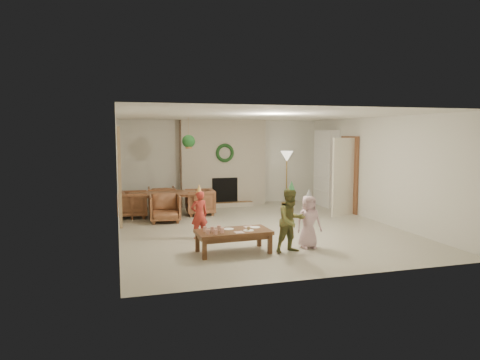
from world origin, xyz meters
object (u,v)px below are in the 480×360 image
object	(u,v)px
dining_chair_near	(165,208)
child_plaid	(291,221)
child_red	(199,215)
dining_chair_right	(200,202)
child_pink	(309,222)
dining_chair_left	(133,204)
dining_table	(163,204)
dining_chair_far	(162,199)
coffee_table_top	(233,232)

from	to	relation	value
dining_chair_near	child_plaid	distance (m)	3.81
child_red	dining_chair_right	bearing A→B (deg)	-110.21
dining_chair_right	child_pink	size ratio (longest dim) A/B	0.75
child_plaid	dining_chair_left	bearing A→B (deg)	110.13
dining_table	child_red	xyz separation A→B (m)	(0.46, -2.61, 0.18)
child_red	child_pink	world-z (taller)	child_pink
child_pink	child_red	bearing A→B (deg)	146.64
child_pink	dining_chair_right	bearing A→B (deg)	110.42
dining_chair_far	child_pink	size ratio (longest dim) A/B	0.75
dining_table	coffee_table_top	xyz separation A→B (m)	(0.85, -3.80, 0.07)
coffee_table_top	child_plaid	distance (m)	1.05
dining_chair_far	child_pink	distance (m)	5.13
dining_chair_far	coffee_table_top	xyz separation A→B (m)	(0.81, -4.56, 0.04)
dining_table	child_pink	size ratio (longest dim) A/B	1.75
dining_chair_right	child_red	size ratio (longest dim) A/B	0.76
child_plaid	dining_chair_far	bearing A→B (deg)	98.32
dining_chair_left	child_red	bearing A→B (deg)	-152.67
dining_table	dining_chair_left	bearing A→B (deg)	180.00
dining_chair_near	child_pink	xyz separation A→B (m)	(2.31, -3.11, 0.16)
dining_table	child_plaid	bearing A→B (deg)	-62.91
dining_chair_far	child_pink	world-z (taller)	child_pink
dining_chair_left	child_plaid	size ratio (longest dim) A/B	0.64
dining_table	child_pink	world-z (taller)	child_pink
coffee_table_top	dining_table	bearing A→B (deg)	99.86
dining_chair_near	child_plaid	xyz separation A→B (m)	(1.88, -3.31, 0.24)
dining_chair_left	dining_chair_right	distance (m)	1.70
child_red	child_pink	size ratio (longest dim) A/B	0.99
child_red	child_plaid	xyz separation A→B (m)	(1.38, -1.45, 0.09)
coffee_table_top	child_pink	distance (m)	1.43
dining_chair_left	child_red	world-z (taller)	child_red
coffee_table_top	child_red	world-z (taller)	child_red
child_plaid	coffee_table_top	bearing A→B (deg)	153.14
dining_chair_far	child_pink	xyz separation A→B (m)	(2.24, -4.62, 0.16)
child_red	child_plaid	size ratio (longest dim) A/B	0.84
dining_table	child_pink	xyz separation A→B (m)	(2.28, -3.86, 0.19)
dining_chair_left	dining_table	bearing A→B (deg)	-90.00
child_pink	dining_chair_left	bearing A→B (deg)	129.06
dining_table	dining_chair_near	distance (m)	0.76
dining_table	dining_chair_right	distance (m)	0.95
child_plaid	dining_chair_near	bearing A→B (deg)	107.35
dining_chair_left	child_plaid	world-z (taller)	child_plaid
dining_chair_right	child_red	bearing A→B (deg)	-8.04
dining_table	dining_chair_near	xyz separation A→B (m)	(-0.04, -0.76, 0.03)
dining_chair_near	child_plaid	world-z (taller)	child_plaid
coffee_table_top	dining_chair_near	bearing A→B (deg)	103.46
child_pink	dining_chair_near	bearing A→B (deg)	127.84
child_plaid	dining_chair_right	bearing A→B (deg)	90.37
coffee_table_top	child_red	xyz separation A→B (m)	(-0.39, 1.19, 0.11)
dining_table	dining_chair_left	xyz separation A→B (m)	(-0.76, 0.04, 0.03)
dining_table	coffee_table_top	bearing A→B (deg)	-74.73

